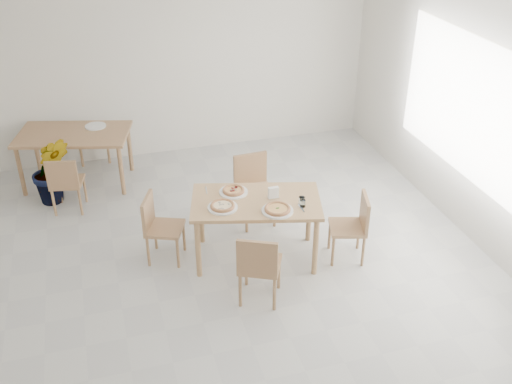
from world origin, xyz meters
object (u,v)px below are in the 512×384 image
object	(u,v)px
plate_margherita	(277,211)
plate_mushroom	(223,207)
plate_pepperoni	(233,192)
tumbler_b	(302,203)
chair_back_s	(65,181)
potted_plant	(51,170)
chair_north	(253,184)
tumbler_a	(302,201)
napkin_holder	(273,193)
chair_east	(354,223)
pizza_mushroom	(223,206)
main_table	(256,208)
plate_empty	(96,126)
pizza_pepperoni	(233,190)
chair_back_n	(91,125)
pizza_margherita	(278,209)
chair_west	(158,224)
chair_south	(259,264)
second_table	(74,139)

from	to	relation	value
plate_margherita	plate_mushroom	size ratio (longest dim) A/B	1.05
plate_pepperoni	tumbler_b	xyz separation A→B (m)	(0.63, -0.50, 0.03)
chair_back_s	potted_plant	xyz separation A→B (m)	(-0.17, 0.33, 0.01)
plate_mushroom	tumbler_b	xyz separation A→B (m)	(0.82, -0.21, 0.03)
chair_north	tumbler_a	distance (m)	1.09
tumbler_a	napkin_holder	world-z (taller)	napkin_holder
chair_east	pizza_mushroom	xyz separation A→B (m)	(-1.43, 0.25, 0.32)
plate_pepperoni	chair_north	bearing A→B (deg)	55.49
main_table	plate_empty	xyz separation A→B (m)	(-1.56, 2.51, 0.10)
plate_pepperoni	pizza_pepperoni	xyz separation A→B (m)	(-0.00, -0.00, 0.02)
plate_pepperoni	chair_back_n	bearing A→B (deg)	116.23
potted_plant	pizza_margherita	bearing A→B (deg)	-43.42
tumbler_a	chair_back_n	world-z (taller)	chair_back_n
tumbler_a	potted_plant	size ratio (longest dim) A/B	0.10
chair_east	plate_empty	distance (m)	3.85
chair_east	plate_pepperoni	size ratio (longest dim) A/B	2.49
plate_mushroom	potted_plant	bearing A→B (deg)	132.16
pizza_mushroom	chair_east	bearing A→B (deg)	-10.02
chair_west	napkin_holder	distance (m)	1.33
chair_back_s	chair_back_n	distance (m)	1.58
plate_pepperoni	potted_plant	bearing A→B (deg)	139.43
main_table	chair_east	distance (m)	1.11
chair_west	pizza_margherita	distance (m)	1.37
chair_east	plate_margherita	xyz separation A→B (m)	(-0.89, 0.03, 0.30)
pizza_margherita	chair_back_s	distance (m)	2.90
chair_north	chair_back_s	world-z (taller)	chair_north
pizza_pepperoni	tumbler_a	world-z (taller)	tumbler_a
chair_back_s	chair_south	bearing A→B (deg)	140.04
second_table	chair_north	bearing A→B (deg)	-22.60
plate_mushroom	second_table	xyz separation A→B (m)	(-1.48, 2.44, -0.09)
pizza_margherita	second_table	bearing A→B (deg)	127.16
pizza_mushroom	chair_back_n	distance (m)	3.43
plate_empty	tumbler_a	bearing A→B (deg)	-53.74
chair_west	second_table	xyz separation A→B (m)	(-0.82, 2.09, 0.21)
plate_pepperoni	pizza_mushroom	distance (m)	0.34
tumbler_a	chair_north	bearing A→B (deg)	103.55
chair_north	napkin_holder	size ratio (longest dim) A/B	6.21
chair_south	second_table	bearing A→B (deg)	-36.42
main_table	chair_north	distance (m)	0.84
second_table	chair_south	bearing A→B (deg)	-47.03
plate_empty	potted_plant	xyz separation A→B (m)	(-0.63, -0.57, -0.30)
tumbler_b	napkin_holder	world-z (taller)	napkin_holder
pizza_mushroom	chair_back_n	world-z (taller)	chair_back_n
chair_east	second_table	size ratio (longest dim) A/B	0.48
plate_margherita	chair_back_n	bearing A→B (deg)	117.52
chair_back_n	chair_back_s	bearing A→B (deg)	-105.06
plate_pepperoni	chair_back_s	distance (m)	2.31
pizza_margherita	potted_plant	xyz separation A→B (m)	(-2.34, 2.21, -0.32)
pizza_mushroom	chair_back_n	bearing A→B (deg)	111.25
pizza_mushroom	napkin_holder	world-z (taller)	napkin_holder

